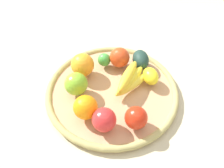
{
  "coord_description": "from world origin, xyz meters",
  "views": [
    {
      "loc": [
        0.43,
        0.24,
        0.6
      ],
      "look_at": [
        0.0,
        0.0,
        0.05
      ],
      "focal_mm": 35.07,
      "sensor_mm": 36.0,
      "label": 1
    }
  ],
  "objects": [
    {
      "name": "basket",
      "position": [
        0.0,
        0.0,
        0.01
      ],
      "size": [
        0.46,
        0.46,
        0.03
      ],
      "color": "tan",
      "rests_on": "ground_plane"
    },
    {
      "name": "banana_bunch",
      "position": [
        -0.04,
        0.05,
        0.06
      ],
      "size": [
        0.16,
        0.08,
        0.06
      ],
      "color": "yellow",
      "rests_on": "basket"
    },
    {
      "name": "apple_2",
      "position": [
        0.07,
        -0.1,
        0.07
      ],
      "size": [
        0.11,
        0.11,
        0.08
      ],
      "primitive_type": "sphere",
      "rotation": [
        0.0,
        0.0,
        2.35
      ],
      "color": "#7CB92B",
      "rests_on": "basket"
    },
    {
      "name": "apple_3",
      "position": [
        0.14,
        0.05,
        0.07
      ],
      "size": [
        0.1,
        0.1,
        0.07
      ],
      "primitive_type": "sphere",
      "rotation": [
        0.0,
        0.0,
        5.37
      ],
      "color": "red",
      "rests_on": "basket"
    },
    {
      "name": "lime_0",
      "position": [
        -0.09,
        -0.08,
        0.05
      ],
      "size": [
        0.06,
        0.06,
        0.05
      ],
      "primitive_type": "sphere",
      "rotation": [
        0.0,
        0.0,
        1.28
      ],
      "color": "green",
      "rests_on": "basket"
    },
    {
      "name": "apple_1",
      "position": [
        0.09,
        0.13,
        0.06
      ],
      "size": [
        0.09,
        0.09,
        0.07
      ],
      "primitive_type": "sphere",
      "rotation": [
        0.0,
        0.0,
        4.18
      ],
      "color": "red",
      "rests_on": "basket"
    },
    {
      "name": "orange_0",
      "position": [
        0.13,
        -0.02,
        0.07
      ],
      "size": [
        0.11,
        0.11,
        0.08
      ],
      "primitive_type": "sphere",
      "rotation": [
        0.0,
        0.0,
        2.46
      ],
      "color": "orange",
      "rests_on": "basket"
    },
    {
      "name": "apple_0",
      "position": [
        -0.12,
        -0.03,
        0.07
      ],
      "size": [
        0.09,
        0.09,
        0.07
      ],
      "primitive_type": "sphere",
      "rotation": [
        0.0,
        0.0,
        4.38
      ],
      "color": "#D1421C",
      "rests_on": "basket"
    },
    {
      "name": "orange_1",
      "position": [
        -0.01,
        -0.13,
        0.07
      ],
      "size": [
        0.1,
        0.1,
        0.08
      ],
      "primitive_type": "sphere",
      "rotation": [
        0.0,
        0.0,
        0.21
      ],
      "color": "orange",
      "rests_on": "basket"
    },
    {
      "name": "lemon_0",
      "position": [
        -0.09,
        0.1,
        0.06
      ],
      "size": [
        0.09,
        0.09,
        0.05
      ],
      "primitive_type": "ellipsoid",
      "rotation": [
        0.0,
        0.0,
        0.77
      ],
      "color": "yellow",
      "rests_on": "basket"
    },
    {
      "name": "avocado",
      "position": [
        -0.15,
        0.04,
        0.06
      ],
      "size": [
        0.11,
        0.1,
        0.06
      ],
      "primitive_type": "ellipsoid",
      "rotation": [
        0.0,
        0.0,
        3.75
      ],
      "color": "#1E3931",
      "rests_on": "basket"
    },
    {
      "name": "ground_plane",
      "position": [
        0.0,
        0.0,
        0.0
      ],
      "size": [
        2.4,
        2.4,
        0.0
      ],
      "primitive_type": "plane",
      "color": "#C1B797",
      "rests_on": "ground"
    }
  ]
}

